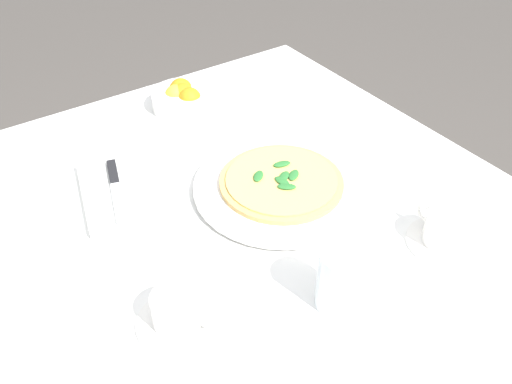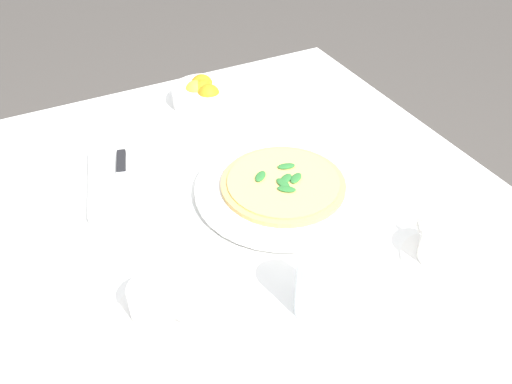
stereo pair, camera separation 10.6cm
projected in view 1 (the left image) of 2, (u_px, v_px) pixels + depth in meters
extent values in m
cube|color=white|center=(230.00, 213.00, 1.06)|extent=(1.08, 1.08, 0.02)
cube|color=white|center=(409.00, 179.00, 1.39)|extent=(1.08, 0.01, 0.28)
cube|color=white|center=(128.00, 148.00, 1.50)|extent=(0.01, 1.08, 0.28)
cylinder|color=brown|center=(276.00, 174.00, 1.77)|extent=(0.06, 0.06, 0.73)
cylinder|color=brown|center=(512.00, 374.00, 1.21)|extent=(0.06, 0.06, 0.73)
cylinder|color=white|center=(281.00, 189.00, 1.10)|extent=(0.21, 0.21, 0.01)
cylinder|color=white|center=(281.00, 186.00, 1.09)|extent=(0.35, 0.35, 0.01)
cylinder|color=#DBAD60|center=(281.00, 182.00, 1.08)|extent=(0.25, 0.25, 0.01)
cylinder|color=#EAC66B|center=(282.00, 179.00, 1.08)|extent=(0.22, 0.22, 0.00)
ellipsoid|color=#2D7533|center=(287.00, 186.00, 1.05)|extent=(0.04, 0.04, 0.01)
ellipsoid|color=#2D7533|center=(294.00, 175.00, 1.08)|extent=(0.04, 0.04, 0.01)
ellipsoid|color=#2D7533|center=(282.00, 181.00, 1.07)|extent=(0.04, 0.02, 0.01)
ellipsoid|color=#2D7533|center=(282.00, 164.00, 1.11)|extent=(0.03, 0.04, 0.01)
ellipsoid|color=#2D7533|center=(284.00, 176.00, 1.08)|extent=(0.04, 0.04, 0.01)
ellipsoid|color=#2D7533|center=(258.00, 176.00, 1.08)|extent=(0.04, 0.04, 0.01)
cylinder|color=white|center=(443.00, 242.00, 0.98)|extent=(0.13, 0.13, 0.01)
cylinder|color=white|center=(446.00, 229.00, 0.96)|extent=(0.08, 0.08, 0.06)
torus|color=white|center=(425.00, 212.00, 0.99)|extent=(0.04, 0.01, 0.03)
cylinder|color=black|center=(450.00, 218.00, 0.95)|extent=(0.07, 0.07, 0.00)
cylinder|color=white|center=(178.00, 322.00, 0.84)|extent=(0.13, 0.13, 0.01)
cylinder|color=white|center=(176.00, 309.00, 0.83)|extent=(0.08, 0.08, 0.06)
torus|color=white|center=(206.00, 319.00, 0.81)|extent=(0.03, 0.02, 0.03)
cylinder|color=black|center=(175.00, 299.00, 0.81)|extent=(0.07, 0.07, 0.00)
cylinder|color=white|center=(339.00, 279.00, 0.84)|extent=(0.07, 0.07, 0.11)
cylinder|color=silver|center=(338.00, 289.00, 0.86)|extent=(0.06, 0.06, 0.07)
cube|color=white|center=(117.00, 192.00, 1.08)|extent=(0.25, 0.18, 0.02)
cube|color=silver|center=(119.00, 203.00, 1.03)|extent=(0.12, 0.05, 0.01)
cube|color=black|center=(113.00, 172.00, 1.11)|extent=(0.08, 0.04, 0.01)
cylinder|color=white|center=(183.00, 100.00, 1.34)|extent=(0.15, 0.15, 0.04)
sphere|color=orange|center=(190.00, 99.00, 1.31)|extent=(0.06, 0.06, 0.06)
sphere|color=orange|center=(183.00, 95.00, 1.33)|extent=(0.06, 0.06, 0.06)
sphere|color=orange|center=(181.00, 90.00, 1.35)|extent=(0.06, 0.06, 0.06)
sphere|color=yellow|center=(176.00, 95.00, 1.32)|extent=(0.05, 0.05, 0.05)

